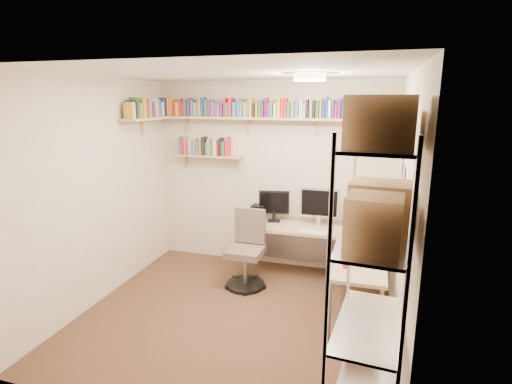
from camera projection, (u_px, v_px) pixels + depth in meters
ground at (235, 315)px, 4.28m from camera, size 3.20×3.20×0.00m
room_shell at (233, 174)px, 3.92m from camera, size 3.24×3.04×2.52m
wall_shelves at (234, 118)px, 5.14m from camera, size 3.12×1.09×0.80m
corner_desk at (314, 234)px, 4.84m from camera, size 1.79×1.72×1.17m
office_chair at (247, 255)px, 4.90m from camera, size 0.50×0.51×0.95m
wire_rack at (378, 201)px, 2.51m from camera, size 0.52×0.94×2.29m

